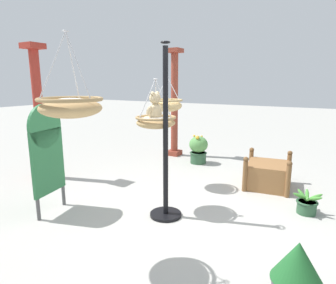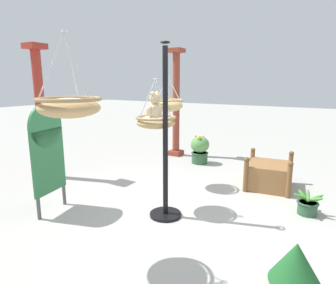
{
  "view_description": "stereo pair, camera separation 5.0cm",
  "coord_description": "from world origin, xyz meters",
  "px_view_note": "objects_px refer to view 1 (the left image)",
  "views": [
    {
      "loc": [
        -3.41,
        -1.89,
        1.83
      ],
      "look_at": [
        -0.03,
        0.12,
        1.01
      ],
      "focal_mm": 30.67,
      "sensor_mm": 36.0,
      "label": 1
    },
    {
      "loc": [
        -3.38,
        -1.94,
        1.83
      ],
      "look_at": [
        -0.03,
        0.12,
        1.01
      ],
      "focal_mm": 30.67,
      "sensor_mm": 36.0,
      "label": 2
    }
  ],
  "objects_px": {
    "greenhouse_pillar_left": "(174,106)",
    "potted_plant_tall_leafy": "(297,271)",
    "display_pole_central": "(166,167)",
    "potted_plant_flowering_red": "(198,149)",
    "potted_plant_fern_front": "(307,205)",
    "teddy_bear": "(154,109)",
    "hanging_basket_with_teddy": "(156,122)",
    "hanging_basket_left_high": "(71,106)",
    "wooden_planter_box": "(268,174)",
    "hanging_basket_right_low": "(167,105)",
    "greenhouse_pillar_right": "(39,116)",
    "display_sign_board": "(47,150)"
  },
  "relations": [
    {
      "from": "greenhouse_pillar_left",
      "to": "potted_plant_tall_leafy",
      "type": "height_order",
      "value": "greenhouse_pillar_left"
    },
    {
      "from": "display_pole_central",
      "to": "potted_plant_flowering_red",
      "type": "distance_m",
      "value": 2.81
    },
    {
      "from": "potted_plant_fern_front",
      "to": "teddy_bear",
      "type": "bearing_deg",
      "value": 115.64
    },
    {
      "from": "hanging_basket_with_teddy",
      "to": "teddy_bear",
      "type": "height_order",
      "value": "hanging_basket_with_teddy"
    },
    {
      "from": "hanging_basket_left_high",
      "to": "potted_plant_tall_leafy",
      "type": "xyz_separation_m",
      "value": [
        0.55,
        -1.99,
        -1.34
      ]
    },
    {
      "from": "hanging_basket_left_high",
      "to": "hanging_basket_with_teddy",
      "type": "bearing_deg",
      "value": 1.01
    },
    {
      "from": "greenhouse_pillar_left",
      "to": "wooden_planter_box",
      "type": "distance_m",
      "value": 2.99
    },
    {
      "from": "hanging_basket_right_low",
      "to": "potted_plant_flowering_red",
      "type": "bearing_deg",
      "value": 4.33
    },
    {
      "from": "greenhouse_pillar_right",
      "to": "display_sign_board",
      "type": "distance_m",
      "value": 1.78
    },
    {
      "from": "potted_plant_fern_front",
      "to": "display_sign_board",
      "type": "xyz_separation_m",
      "value": [
        -1.82,
        3.15,
        0.79
      ]
    },
    {
      "from": "hanging_basket_left_high",
      "to": "greenhouse_pillar_left",
      "type": "distance_m",
      "value": 4.62
    },
    {
      "from": "greenhouse_pillar_right",
      "to": "wooden_planter_box",
      "type": "bearing_deg",
      "value": -66.61
    },
    {
      "from": "teddy_bear",
      "to": "greenhouse_pillar_left",
      "type": "xyz_separation_m",
      "value": [
        2.91,
        1.32,
        -0.21
      ]
    },
    {
      "from": "hanging_basket_right_low",
      "to": "wooden_planter_box",
      "type": "xyz_separation_m",
      "value": [
        0.82,
        -1.59,
        -1.21
      ]
    },
    {
      "from": "greenhouse_pillar_right",
      "to": "potted_plant_tall_leafy",
      "type": "bearing_deg",
      "value": -102.16
    },
    {
      "from": "greenhouse_pillar_right",
      "to": "display_pole_central",
      "type": "bearing_deg",
      "value": -94.34
    },
    {
      "from": "hanging_basket_left_high",
      "to": "greenhouse_pillar_left",
      "type": "bearing_deg",
      "value": 17.32
    },
    {
      "from": "hanging_basket_left_high",
      "to": "display_sign_board",
      "type": "distance_m",
      "value": 1.55
    },
    {
      "from": "hanging_basket_with_teddy",
      "to": "hanging_basket_right_low",
      "type": "distance_m",
      "value": 1.03
    },
    {
      "from": "hanging_basket_left_high",
      "to": "display_pole_central",
      "type": "bearing_deg",
      "value": -9.48
    },
    {
      "from": "display_sign_board",
      "to": "greenhouse_pillar_right",
      "type": "bearing_deg",
      "value": 56.93
    },
    {
      "from": "hanging_basket_right_low",
      "to": "potted_plant_flowering_red",
      "type": "height_order",
      "value": "hanging_basket_right_low"
    },
    {
      "from": "hanging_basket_left_high",
      "to": "display_sign_board",
      "type": "xyz_separation_m",
      "value": [
        0.61,
        1.25,
        -0.69
      ]
    },
    {
      "from": "display_pole_central",
      "to": "greenhouse_pillar_left",
      "type": "xyz_separation_m",
      "value": [
        3.06,
        1.59,
        0.56
      ]
    },
    {
      "from": "potted_plant_fern_front",
      "to": "hanging_basket_with_teddy",
      "type": "bearing_deg",
      "value": 115.89
    },
    {
      "from": "wooden_planter_box",
      "to": "potted_plant_tall_leafy",
      "type": "height_order",
      "value": "wooden_planter_box"
    },
    {
      "from": "greenhouse_pillar_right",
      "to": "potted_plant_fern_front",
      "type": "bearing_deg",
      "value": -79.38
    },
    {
      "from": "hanging_basket_with_teddy",
      "to": "greenhouse_pillar_right",
      "type": "bearing_deg",
      "value": 88.45
    },
    {
      "from": "teddy_bear",
      "to": "potted_plant_flowering_red",
      "type": "xyz_separation_m",
      "value": [
        2.53,
        0.47,
        -1.14
      ]
    },
    {
      "from": "teddy_bear",
      "to": "hanging_basket_right_low",
      "type": "distance_m",
      "value": 1.01
    },
    {
      "from": "display_pole_central",
      "to": "display_sign_board",
      "type": "height_order",
      "value": "display_pole_central"
    },
    {
      "from": "greenhouse_pillar_right",
      "to": "potted_plant_flowering_red",
      "type": "distance_m",
      "value": 3.41
    },
    {
      "from": "potted_plant_tall_leafy",
      "to": "display_pole_central",
      "type": "bearing_deg",
      "value": 65.9
    },
    {
      "from": "teddy_bear",
      "to": "potted_plant_fern_front",
      "type": "relative_size",
      "value": 1.01
    },
    {
      "from": "wooden_planter_box",
      "to": "potted_plant_tall_leafy",
      "type": "relative_size",
      "value": 1.71
    },
    {
      "from": "potted_plant_fern_front",
      "to": "potted_plant_tall_leafy",
      "type": "height_order",
      "value": "potted_plant_tall_leafy"
    },
    {
      "from": "potted_plant_flowering_red",
      "to": "hanging_basket_right_low",
      "type": "bearing_deg",
      "value": -175.67
    },
    {
      "from": "display_pole_central",
      "to": "hanging_basket_with_teddy",
      "type": "bearing_deg",
      "value": 59.04
    },
    {
      "from": "hanging_basket_right_low",
      "to": "greenhouse_pillar_left",
      "type": "bearing_deg",
      "value": 26.27
    },
    {
      "from": "hanging_basket_left_high",
      "to": "potted_plant_flowering_red",
      "type": "relative_size",
      "value": 1.17
    },
    {
      "from": "greenhouse_pillar_left",
      "to": "potted_plant_fern_front",
      "type": "distance_m",
      "value": 3.99
    },
    {
      "from": "teddy_bear",
      "to": "potted_plant_tall_leafy",
      "type": "bearing_deg",
      "value": -114.76
    },
    {
      "from": "hanging_basket_left_high",
      "to": "potted_plant_fern_front",
      "type": "distance_m",
      "value": 3.42
    },
    {
      "from": "hanging_basket_left_high",
      "to": "potted_plant_flowering_red",
      "type": "bearing_deg",
      "value": 7.39
    },
    {
      "from": "hanging_basket_left_high",
      "to": "potted_plant_fern_front",
      "type": "relative_size",
      "value": 1.89
    },
    {
      "from": "potted_plant_tall_leafy",
      "to": "greenhouse_pillar_left",
      "type": "bearing_deg",
      "value": 41.17
    },
    {
      "from": "teddy_bear",
      "to": "hanging_basket_left_high",
      "type": "distance_m",
      "value": 1.5
    },
    {
      "from": "wooden_planter_box",
      "to": "potted_plant_fern_front",
      "type": "bearing_deg",
      "value": -138.69
    },
    {
      "from": "potted_plant_tall_leafy",
      "to": "potted_plant_flowering_red",
      "type": "bearing_deg",
      "value": 35.92
    },
    {
      "from": "potted_plant_tall_leafy",
      "to": "display_sign_board",
      "type": "xyz_separation_m",
      "value": [
        0.06,
        3.24,
        0.65
      ]
    }
  ]
}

